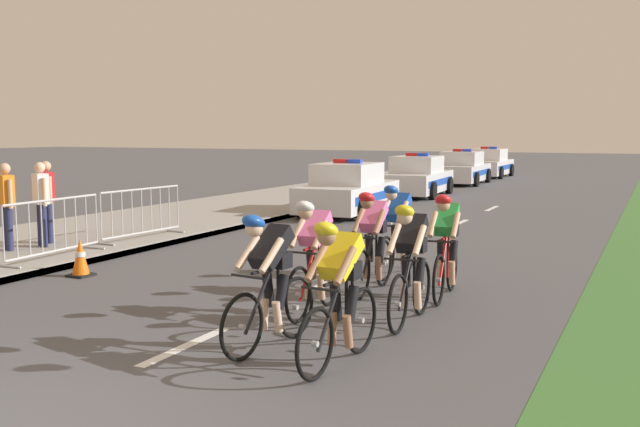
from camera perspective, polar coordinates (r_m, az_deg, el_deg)
The scene contains 20 objects.
sidewalk_slab at distance 21.24m, azimuth -8.26°, elevation 0.16°, with size 4.95×60.00×0.12m, color gray.
kerb_edge at distance 20.02m, azimuth -2.55°, elevation -0.15°, with size 0.16×60.00×0.13m, color #9E9E99.
lane_markings_centre at distance 13.51m, azimuth 4.55°, elevation -3.68°, with size 0.14×21.60×0.01m.
cyclist_lead at distance 7.91m, azimuth -4.08°, elevation -5.22°, with size 0.45×1.72×1.56m.
cyclist_second at distance 7.32m, azimuth 1.48°, elevation -6.17°, with size 0.44×1.72×1.56m.
cyclist_third at distance 9.38m, azimuth -0.51°, elevation -3.34°, with size 0.42×1.72×1.56m.
cyclist_fourth at distance 8.97m, azimuth 7.17°, elevation -3.85°, with size 0.42×1.72×1.56m.
cyclist_fifth at distance 10.66m, azimuth 4.18°, elevation -2.16°, with size 0.42×1.72×1.56m.
cyclist_sixth at distance 10.44m, azimuth 9.94°, elevation -2.42°, with size 0.44×1.72×1.56m.
cyclist_seventh at distance 11.99m, azimuth 6.12°, elevation -1.21°, with size 0.43×1.72×1.56m.
police_car_nearest at distance 20.93m, azimuth 2.27°, elevation 1.83°, with size 2.16×4.48×1.59m.
police_car_second at distance 27.03m, azimuth 7.72°, elevation 2.84°, with size 2.18×4.49×1.59m.
police_car_third at distance 33.43m, azimuth 11.21°, elevation 3.47°, with size 2.09×4.45×1.59m.
police_car_furthest at distance 38.83m, azimuth 13.24°, elevation 3.83°, with size 2.02×4.41×1.59m.
crowd_barrier_middle at distance 13.83m, azimuth -20.36°, elevation -1.14°, with size 0.60×2.32×1.07m.
crowd_barrier_rear at distance 15.78m, azimuth -13.94°, elevation -0.02°, with size 0.66×2.32×1.07m.
traffic_cone_near at distance 12.57m, azimuth -18.46°, elevation -3.35°, with size 0.36×0.36×0.64m.
spectator_closest at distance 14.96m, azimuth -23.61°, elevation 0.96°, with size 0.51×0.33×1.68m.
spectator_middle at distance 15.67m, azimuth -20.82°, elevation 1.31°, with size 0.50×0.36×1.68m.
spectator_back at distance 15.18m, azimuth -21.24°, elevation 1.14°, with size 0.50×0.35×1.68m.
Camera 1 is at (4.72, -3.56, 2.40)m, focal length 40.38 mm.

